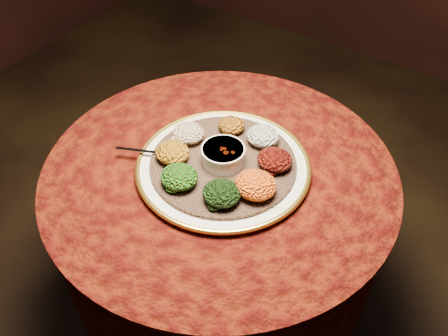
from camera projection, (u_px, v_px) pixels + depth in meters
The scene contains 13 objects.
table at pixel (220, 213), 1.47m from camera, with size 0.96×0.96×0.73m.
platter at pixel (223, 166), 1.33m from camera, with size 0.51×0.51×0.02m.
injera at pixel (223, 163), 1.33m from camera, with size 0.39×0.39×0.01m, color brown.
stew_bowl at pixel (223, 154), 1.30m from camera, with size 0.12×0.12×0.05m.
spoon at pixel (159, 153), 1.34m from camera, with size 0.15×0.07×0.01m.
portion_ayib at pixel (263, 136), 1.37m from camera, with size 0.09×0.09×0.04m, color silver.
portion_kitfo at pixel (275, 160), 1.30m from camera, with size 0.09×0.09×0.04m, color black.
portion_tikil at pixel (255, 185), 1.23m from camera, with size 0.11×0.10×0.05m, color #AB7A0E.
portion_gomen at pixel (222, 193), 1.21m from camera, with size 0.10×0.09×0.05m, color black.
portion_mixveg at pixel (179, 177), 1.25m from camera, with size 0.10×0.09×0.05m, color #943709.
portion_kik at pixel (172, 152), 1.32m from camera, with size 0.09×0.09×0.04m, color #B4650F.
portion_timatim at pixel (188, 133), 1.38m from camera, with size 0.09×0.09×0.04m, color maroon.
portion_shiro at pixel (231, 125), 1.41m from camera, with size 0.08×0.07×0.04m, color #9E5613.
Camera 1 is at (0.54, -0.80, 1.67)m, focal length 40.00 mm.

